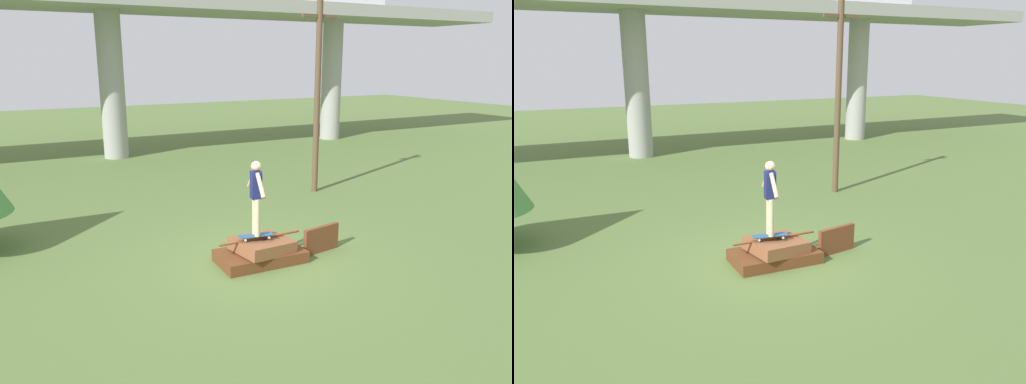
# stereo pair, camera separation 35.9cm
# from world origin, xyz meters

# --- Properties ---
(ground_plane) EXTENTS (80.00, 80.00, 0.00)m
(ground_plane) POSITION_xyz_m (0.00, 0.00, 0.00)
(ground_plane) COLOR #567038
(scrap_pile) EXTENTS (2.01, 1.22, 0.59)m
(scrap_pile) POSITION_xyz_m (0.01, -0.01, 0.23)
(scrap_pile) COLOR #5B3319
(scrap_pile) RESTS_ON ground_plane
(scrap_plank_loose) EXTENTS (1.05, 0.27, 0.63)m
(scrap_plank_loose) POSITION_xyz_m (1.55, -0.15, 0.32)
(scrap_plank_loose) COLOR brown
(scrap_plank_loose) RESTS_ON ground_plane
(skateboard) EXTENTS (0.81, 0.36, 0.09)m
(skateboard) POSITION_xyz_m (-0.14, -0.05, 0.66)
(skateboard) COLOR #23517F
(skateboard) RESTS_ON scrap_pile
(skater) EXTENTS (0.29, 1.10, 1.66)m
(skater) POSITION_xyz_m (-0.14, -0.05, 1.64)
(skater) COLOR #C6B78E
(skater) RESTS_ON skateboard
(highway_overpass) EXTENTS (44.00, 4.58, 7.09)m
(highway_overpass) POSITION_xyz_m (0.00, 13.95, 6.21)
(highway_overpass) COLOR #9E9E99
(highway_overpass) RESTS_ON ground_plane
(utility_pole) EXTENTS (1.30, 0.20, 6.38)m
(utility_pole) POSITION_xyz_m (4.62, 4.58, 3.31)
(utility_pole) COLOR brown
(utility_pole) RESTS_ON ground_plane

